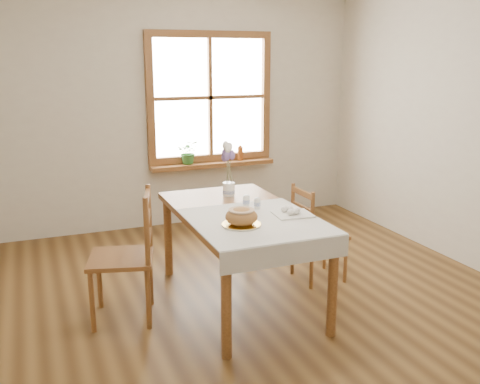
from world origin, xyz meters
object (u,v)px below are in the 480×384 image
Objects in this scene: chair_left at (121,256)px; bread_plate at (241,225)px; flower_vase at (229,190)px; chair_right at (319,233)px; dining_table at (240,221)px.

bread_plate is at bearing 75.13° from chair_left.
chair_left reaches higher than flower_vase.
chair_right is 3.18× the size of bread_plate.
bread_plate is at bearing -104.66° from flower_vase.
chair_right is at bearing -20.27° from flower_vase.
dining_table is at bearing 69.59° from bread_plate.
chair_left reaches higher than dining_table.
flower_vase is at bearing 75.34° from bread_plate.
chair_right is (0.81, 0.17, -0.25)m from dining_table.
chair_right is at bearing 108.24° from chair_left.
bread_plate is 0.84m from flower_vase.
chair_left is 1.73m from chair_right.
flower_vase is (-0.74, 0.27, 0.39)m from chair_right.
flower_vase is (0.07, 0.44, 0.14)m from dining_table.
dining_table is 0.47m from flower_vase.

